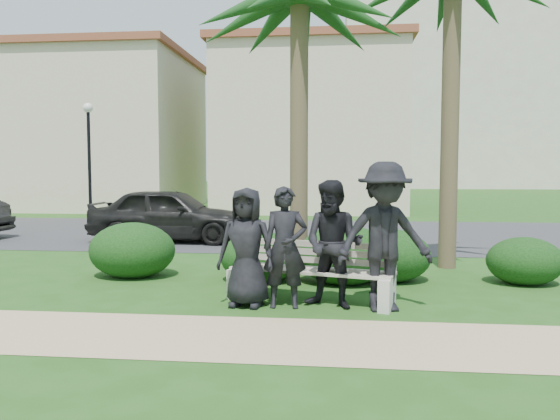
# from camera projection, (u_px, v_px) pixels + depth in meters

# --- Properties ---
(ground) EXTENTS (160.00, 160.00, 0.00)m
(ground) POSITION_uv_depth(u_px,v_px,m) (323.00, 300.00, 7.59)
(ground) COLOR #1F4C15
(ground) RESTS_ON ground
(footpath) EXTENTS (30.00, 1.60, 0.01)m
(footpath) POSITION_uv_depth(u_px,v_px,m) (318.00, 340.00, 5.81)
(footpath) COLOR tan
(footpath) RESTS_ON ground
(asphalt_street) EXTENTS (160.00, 8.00, 0.01)m
(asphalt_street) POSITION_uv_depth(u_px,v_px,m) (330.00, 234.00, 15.53)
(asphalt_street) COLOR #2D2D30
(asphalt_street) RESTS_ON ground
(stucco_bldg_left) EXTENTS (10.40, 8.40, 7.30)m
(stucco_bldg_left) POSITION_uv_depth(u_px,v_px,m) (85.00, 132.00, 26.43)
(stucco_bldg_left) COLOR beige
(stucco_bldg_left) RESTS_ON ground
(stucco_bldg_right) EXTENTS (8.40, 8.40, 7.30)m
(stucco_bldg_right) POSITION_uv_depth(u_px,v_px,m) (312.00, 130.00, 25.28)
(stucco_bldg_right) COLOR beige
(stucco_bldg_right) RESTS_ON ground
(hotel_tower) EXTENTS (26.00, 18.00, 37.30)m
(hotel_tower) POSITION_uv_depth(u_px,v_px,m) (465.00, 64.00, 59.71)
(hotel_tower) COLOR beige
(hotel_tower) RESTS_ON ground
(street_lamp) EXTENTS (0.36, 0.36, 4.29)m
(street_lamp) POSITION_uv_depth(u_px,v_px,m) (89.00, 139.00, 20.22)
(street_lamp) COLOR black
(street_lamp) RESTS_ON ground
(park_bench) EXTENTS (2.40, 1.10, 0.80)m
(park_bench) POSITION_uv_depth(u_px,v_px,m) (310.00, 276.00, 7.49)
(park_bench) COLOR #A39A89
(park_bench) RESTS_ON ground
(man_a) EXTENTS (0.84, 0.61, 1.58)m
(man_a) POSITION_uv_depth(u_px,v_px,m) (247.00, 247.00, 7.22)
(man_a) COLOR black
(man_a) RESTS_ON ground
(man_b) EXTENTS (0.61, 0.43, 1.60)m
(man_b) POSITION_uv_depth(u_px,v_px,m) (285.00, 247.00, 7.15)
(man_b) COLOR black
(man_b) RESTS_ON ground
(man_c) EXTENTS (0.98, 0.87, 1.68)m
(man_c) POSITION_uv_depth(u_px,v_px,m) (334.00, 244.00, 7.12)
(man_c) COLOR black
(man_c) RESTS_ON ground
(man_d) EXTENTS (1.36, 0.96, 1.92)m
(man_d) POSITION_uv_depth(u_px,v_px,m) (385.00, 237.00, 6.97)
(man_d) COLOR black
(man_d) RESTS_ON ground
(hedge_a) EXTENTS (1.46, 1.21, 0.95)m
(hedge_a) POSITION_uv_depth(u_px,v_px,m) (132.00, 249.00, 9.26)
(hedge_a) COLOR black
(hedge_a) RESTS_ON ground
(hedge_b) EXTENTS (1.28, 1.06, 0.84)m
(hedge_b) POSITION_uv_depth(u_px,v_px,m) (260.00, 256.00, 8.86)
(hedge_b) COLOR black
(hedge_b) RESTS_ON ground
(hedge_c) EXTENTS (1.22, 1.01, 0.79)m
(hedge_c) POSITION_uv_depth(u_px,v_px,m) (261.00, 253.00, 9.31)
(hedge_c) COLOR black
(hedge_c) RESTS_ON ground
(hedge_d) EXTENTS (1.48, 1.23, 0.97)m
(hedge_d) POSITION_uv_depth(u_px,v_px,m) (344.00, 253.00, 8.71)
(hedge_d) COLOR black
(hedge_d) RESTS_ON ground
(hedge_e) EXTENTS (1.35, 1.11, 0.88)m
(hedge_e) POSITION_uv_depth(u_px,v_px,m) (389.00, 254.00, 8.90)
(hedge_e) COLOR black
(hedge_e) RESTS_ON ground
(hedge_f) EXTENTS (1.19, 0.98, 0.77)m
(hedge_f) POSITION_uv_depth(u_px,v_px,m) (525.00, 260.00, 8.66)
(hedge_f) COLOR black
(hedge_f) RESTS_ON ground
(car_a) EXTENTS (4.02, 1.64, 1.37)m
(car_a) POSITION_uv_depth(u_px,v_px,m) (170.00, 215.00, 13.83)
(car_a) COLOR black
(car_a) RESTS_ON ground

